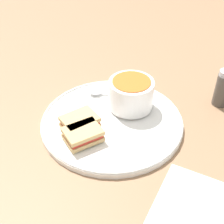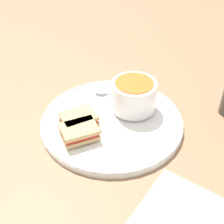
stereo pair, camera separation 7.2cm
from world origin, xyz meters
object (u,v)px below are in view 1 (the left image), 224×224
at_px(sandwich_half_near, 80,122).
at_px(sandwich_half_far, 83,134).
at_px(soup_bowl, 131,94).
at_px(spoon, 99,92).
at_px(salt_shaker, 223,88).

xyz_separation_m(sandwich_half_near, sandwich_half_far, (0.03, -0.02, 0.00)).
xyz_separation_m(soup_bowl, spoon, (-0.09, -0.02, -0.03)).
bearing_deg(spoon, sandwich_half_far, 80.54).
distance_m(soup_bowl, salt_shaker, 0.23).
height_order(spoon, salt_shaker, salt_shaker).
xyz_separation_m(soup_bowl, salt_shaker, (0.15, 0.18, -0.00)).
bearing_deg(spoon, soup_bowl, 147.17).
bearing_deg(salt_shaker, sandwich_half_near, -120.48).
bearing_deg(sandwich_half_near, salt_shaker, 59.52).
height_order(soup_bowl, sandwich_half_near, soup_bowl).
bearing_deg(soup_bowl, salt_shaker, 49.54).
relative_size(sandwich_half_near, sandwich_half_far, 0.97).
relative_size(sandwich_half_far, salt_shaker, 0.94).
bearing_deg(salt_shaker, spoon, -141.77).
relative_size(soup_bowl, sandwich_half_far, 1.18).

